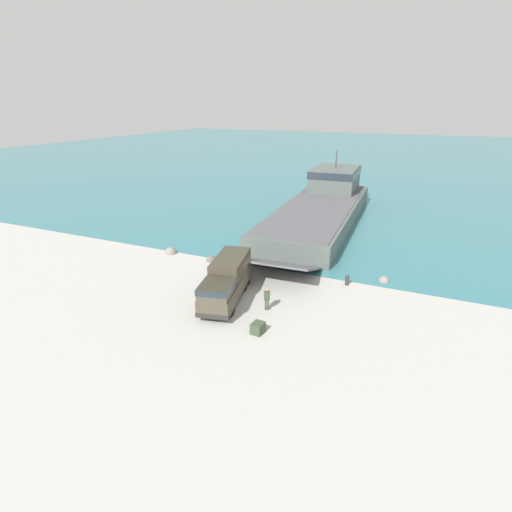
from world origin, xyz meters
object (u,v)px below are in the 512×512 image
object	(u,v)px
landing_craft	(323,203)
military_truck	(227,280)
mooring_bollard	(347,280)
cargo_crate	(258,328)
soldier_on_ramp	(267,297)

from	to	relation	value
landing_craft	military_truck	distance (m)	26.01
mooring_bollard	cargo_crate	bearing A→B (deg)	-111.09
landing_craft	military_truck	size ratio (longest dim) A/B	4.48
landing_craft	mooring_bollard	distance (m)	21.06
landing_craft	cargo_crate	distance (m)	29.83
soldier_on_ramp	mooring_bollard	bearing A→B (deg)	-58.39
soldier_on_ramp	mooring_bollard	xyz separation A→B (m)	(4.49, 6.71, -0.52)
soldier_on_ramp	cargo_crate	size ratio (longest dim) A/B	1.95
military_truck	cargo_crate	bearing A→B (deg)	37.23
military_truck	mooring_bollard	world-z (taller)	military_truck
cargo_crate	soldier_on_ramp	bearing A→B (deg)	101.84
military_truck	soldier_on_ramp	xyz separation A→B (m)	(3.52, -0.37, -0.59)
military_truck	cargo_crate	size ratio (longest dim) A/B	9.02
military_truck	mooring_bollard	distance (m)	10.28
landing_craft	military_truck	xyz separation A→B (m)	(-0.59, -26.00, -0.33)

